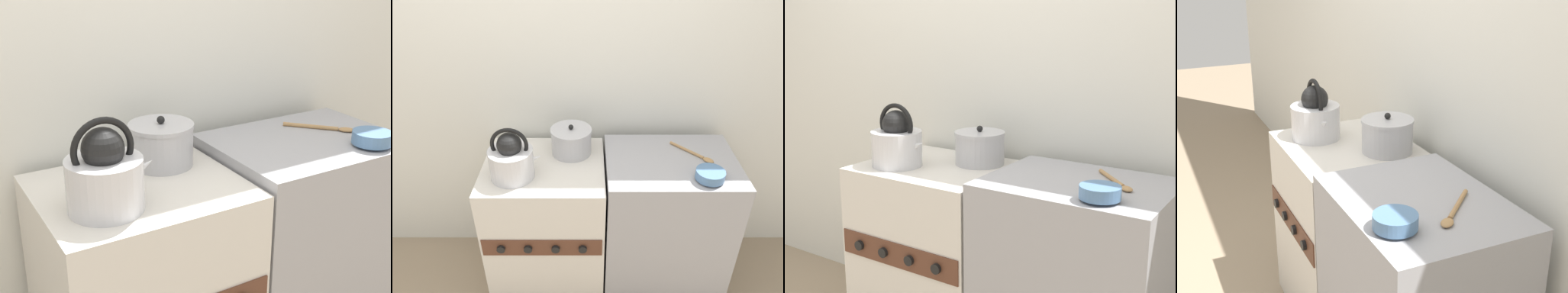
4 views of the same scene
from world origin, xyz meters
TOP-DOWN VIEW (x-y plane):
  - wall_back at (0.00, 0.64)m, footprint 7.00×0.06m
  - stove at (0.00, 0.28)m, footprint 0.66×0.59m
  - counter at (0.70, 0.27)m, footprint 0.71×0.54m
  - kettle at (-0.15, 0.18)m, footprint 0.28×0.23m
  - cooking_pot at (0.15, 0.41)m, footprint 0.23×0.23m
  - enamel_bowl at (0.85, 0.09)m, footprint 0.14×0.14m
  - wooden_spoon at (0.83, 0.32)m, footprint 0.21×0.22m

SIDE VIEW (x-z plane):
  - stove at x=0.00m, z-range 0.00..0.88m
  - counter at x=0.70m, z-range 0.00..0.92m
  - wooden_spoon at x=0.83m, z-range 0.92..0.94m
  - enamel_bowl at x=0.85m, z-range 0.92..0.98m
  - cooking_pot at x=0.15m, z-range 0.87..1.05m
  - kettle at x=-0.15m, z-range 0.85..1.13m
  - wall_back at x=0.00m, z-range 0.00..2.50m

